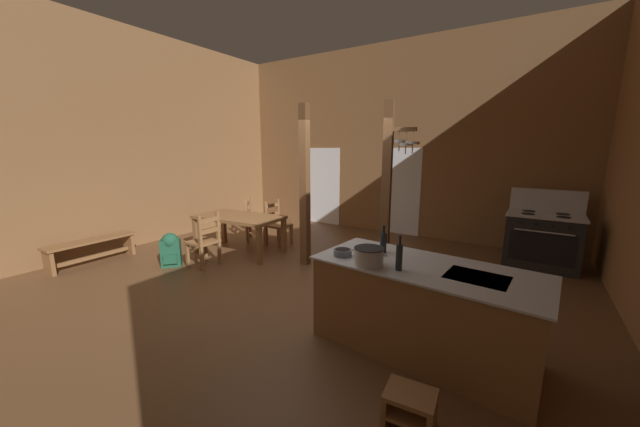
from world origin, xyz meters
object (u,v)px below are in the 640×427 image
at_px(backpack, 171,249).
at_px(bottle_tall_on_counter, 383,242).
at_px(bench_along_left_wall, 92,247).
at_px(stockpot_on_counter, 369,256).
at_px(mixing_bowl_on_counter, 343,252).
at_px(stove_range, 542,239).
at_px(ladderback_chair_by_post, 205,241).
at_px(step_stool, 410,407).
at_px(bottle_short_on_counter, 399,256).
at_px(kitchen_island, 422,308).
at_px(ladderback_chair_at_table_end, 254,220).
at_px(ladderback_chair_near_window, 277,224).
at_px(dining_table, 239,220).

height_order(backpack, bottle_tall_on_counter, bottle_tall_on_counter).
height_order(bench_along_left_wall, bottle_tall_on_counter, bottle_tall_on_counter).
xyz_separation_m(stockpot_on_counter, mixing_bowl_on_counter, (-0.36, 0.12, -0.05)).
relative_size(stove_range, bottle_tall_on_counter, 4.33).
bearing_deg(stockpot_on_counter, ladderback_chair_by_post, 168.10).
height_order(step_stool, bottle_tall_on_counter, bottle_tall_on_counter).
xyz_separation_m(mixing_bowl_on_counter, bottle_short_on_counter, (0.65, -0.09, 0.10)).
bearing_deg(step_stool, kitchen_island, 101.36).
distance_m(kitchen_island, bottle_tall_on_counter, 0.79).
bearing_deg(bench_along_left_wall, bottle_short_on_counter, 3.20).
bearing_deg(ladderback_chair_at_table_end, bottle_tall_on_counter, -27.43).
bearing_deg(mixing_bowl_on_counter, bottle_tall_on_counter, 46.46).
bearing_deg(mixing_bowl_on_counter, ladderback_chair_near_window, 141.03).
relative_size(step_stool, dining_table, 0.22).
distance_m(backpack, stockpot_on_counter, 4.00).
bearing_deg(dining_table, stove_range, 24.13).
height_order(step_stool, mixing_bowl_on_counter, mixing_bowl_on_counter).
relative_size(step_stool, ladderback_chair_near_window, 0.40).
height_order(kitchen_island, bottle_short_on_counter, bottle_short_on_counter).
bearing_deg(ladderback_chair_by_post, mixing_bowl_on_counter, -11.10).
xyz_separation_m(ladderback_chair_near_window, bottle_tall_on_counter, (3.16, -1.95, 0.57)).
bearing_deg(mixing_bowl_on_counter, ladderback_chair_at_table_end, 146.42).
height_order(stove_range, bench_along_left_wall, stove_range).
height_order(kitchen_island, ladderback_chair_near_window, ladderback_chair_near_window).
height_order(step_stool, bottle_short_on_counter, bottle_short_on_counter).
bearing_deg(bottle_short_on_counter, step_stool, -63.45).
bearing_deg(ladderback_chair_near_window, ladderback_chair_at_table_end, 176.23).
relative_size(dining_table, bottle_tall_on_counter, 5.81).
distance_m(ladderback_chair_at_table_end, stockpot_on_counter, 4.63).
height_order(dining_table, bottle_tall_on_counter, bottle_tall_on_counter).
distance_m(mixing_bowl_on_counter, bottle_tall_on_counter, 0.48).
distance_m(step_stool, dining_table, 4.82).
bearing_deg(ladderback_chair_by_post, bench_along_left_wall, -151.45).
bearing_deg(step_stool, mixing_bowl_on_counter, 140.00).
relative_size(dining_table, ladderback_chair_by_post, 1.86).
xyz_separation_m(stove_range, bottle_short_on_counter, (-1.27, -3.84, 0.56)).
distance_m(dining_table, ladderback_chair_at_table_end, 0.96).
xyz_separation_m(kitchen_island, ladderback_chair_at_table_end, (-4.36, 2.18, -0.00)).
distance_m(stockpot_on_counter, bottle_short_on_counter, 0.30).
bearing_deg(ladderback_chair_at_table_end, ladderback_chair_near_window, -3.77).
xyz_separation_m(kitchen_island, bottle_short_on_counter, (-0.19, -0.25, 0.59)).
bearing_deg(ladderback_chair_by_post, bottle_short_on_counter, -10.55).
relative_size(ladderback_chair_by_post, mixing_bowl_on_counter, 4.88).
height_order(stove_range, backpack, stove_range).
bearing_deg(mixing_bowl_on_counter, stockpot_on_counter, -18.50).
bearing_deg(bench_along_left_wall, ladderback_chair_at_table_end, 63.56).
height_order(dining_table, ladderback_chair_by_post, ladderback_chair_by_post).
distance_m(mixing_bowl_on_counter, bottle_short_on_counter, 0.67).
relative_size(kitchen_island, backpack, 3.75).
xyz_separation_m(ladderback_chair_at_table_end, bottle_short_on_counter, (4.18, -2.43, 0.59)).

